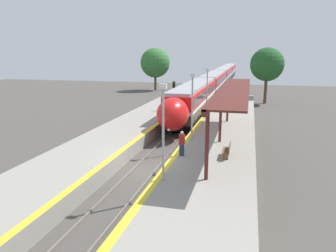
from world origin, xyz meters
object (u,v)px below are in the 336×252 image
Objects in this scene: person_waiting at (182,143)px; lamppost_near at (163,126)px; train at (219,79)px; lamppost_far at (207,90)px; railway_signal at (174,96)px; platform_bench at (227,150)px; lamppost_mid at (192,102)px.

lamppost_near reaches higher than person_waiting.
lamppost_near is at bearing -91.39° from person_waiting.
train is 52.72× the size of person_waiting.
railway_signal is at bearing 136.27° from lamppost_far.
platform_bench is 12.51m from lamppost_far.
railway_signal is 21.01m from lamppost_near.
train is 43.05m from lamppost_mid.
lamppost_near and lamppost_mid have the same top height.
platform_bench is at bearing 57.54° from lamppost_near.
lamppost_near is at bearing -90.00° from lamppost_mid.
lamppost_mid is (4.23, -12.29, 1.25)m from railway_signal.
railway_signal is at bearing 108.98° from lamppost_mid.
lamppost_far is at bearing 90.00° from lamppost_near.
person_waiting is 12.53m from lamppost_far.
lamppost_far is (-2.89, 11.94, 2.36)m from platform_bench.
platform_bench is 0.90× the size of person_waiting.
train is 20.09× the size of railway_signal.
lamppost_far is at bearing 90.46° from person_waiting.
person_waiting is 16.99m from railway_signal.
lamppost_far is at bearing -86.45° from train.
person_waiting is 0.38× the size of railway_signal.
lamppost_mid is (-2.89, 3.70, 2.36)m from platform_bench.
person_waiting is 4.59m from lamppost_mid.
train is 17.14× the size of lamppost_near.
railway_signal is at bearing -93.87° from train.
person_waiting is 0.33× the size of lamppost_mid.
lamppost_near is (2.16, -51.21, 1.63)m from train.
train is 30.75m from railway_signal.
platform_bench is 5.25m from lamppost_mid.
lamppost_near is (4.23, -20.54, 1.25)m from railway_signal.
lamppost_far is at bearing 90.00° from lamppost_mid.
lamppost_near is (-2.89, -4.55, 2.36)m from platform_bench.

